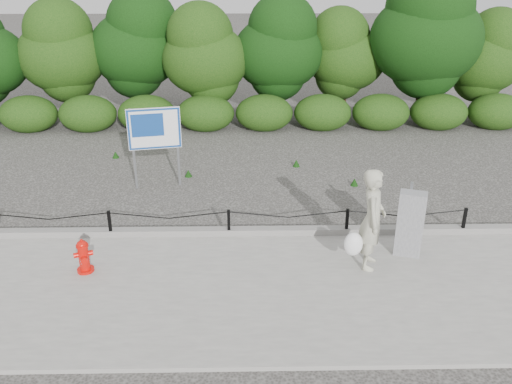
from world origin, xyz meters
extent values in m
plane|color=#2D2B28|center=(0.00, 0.00, 0.00)|extent=(90.00, 90.00, 0.00)
cube|color=gray|center=(0.00, -2.00, 0.04)|extent=(14.00, 4.00, 0.08)
cube|color=slate|center=(0.00, 0.05, 0.15)|extent=(14.00, 0.22, 0.14)
cube|color=black|center=(-2.50, 0.00, 0.38)|extent=(0.06, 0.06, 0.60)
cube|color=black|center=(0.00, 0.00, 0.38)|extent=(0.06, 0.06, 0.60)
cube|color=black|center=(2.50, 0.00, 0.38)|extent=(0.06, 0.06, 0.60)
cube|color=black|center=(5.00, 0.00, 0.38)|extent=(0.06, 0.06, 0.60)
cylinder|color=black|center=(-3.75, 0.00, 0.60)|extent=(2.50, 0.02, 0.02)
cylinder|color=black|center=(-1.25, 0.00, 0.60)|extent=(2.50, 0.02, 0.02)
cylinder|color=black|center=(1.25, 0.00, 0.60)|extent=(2.50, 0.02, 0.02)
cylinder|color=black|center=(3.75, 0.00, 0.60)|extent=(2.50, 0.02, 0.02)
cylinder|color=black|center=(-6.00, 9.00, 1.03)|extent=(0.18, 0.18, 2.06)
ellipsoid|color=#16430F|center=(-6.00, 9.00, 2.47)|extent=(3.05, 2.64, 3.30)
cylinder|color=black|center=(-3.50, 9.40, 1.10)|extent=(0.18, 0.18, 2.20)
ellipsoid|color=#16430F|center=(-3.50, 9.40, 2.64)|extent=(3.26, 2.82, 3.52)
cylinder|color=black|center=(-1.00, 8.60, 1.01)|extent=(0.18, 0.18, 2.01)
ellipsoid|color=#16430F|center=(-1.00, 8.60, 2.41)|extent=(2.98, 2.57, 3.22)
cylinder|color=black|center=(1.50, 9.00, 1.07)|extent=(0.18, 0.18, 2.13)
ellipsoid|color=#16430F|center=(1.50, 9.00, 2.56)|extent=(3.15, 2.73, 3.41)
cylinder|color=black|center=(4.00, 9.40, 0.95)|extent=(0.18, 0.18, 1.89)
ellipsoid|color=#16430F|center=(4.00, 9.40, 2.27)|extent=(2.80, 2.42, 3.03)
cylinder|color=black|center=(6.50, 8.60, 1.30)|extent=(0.18, 0.18, 2.60)
ellipsoid|color=#16430F|center=(6.50, 8.60, 3.12)|extent=(3.85, 3.33, 4.16)
cylinder|color=black|center=(8.80, 9.00, 0.94)|extent=(0.18, 0.18, 1.89)
ellipsoid|color=#16430F|center=(8.80, 9.00, 2.27)|extent=(2.80, 2.42, 3.02)
cylinder|color=red|center=(-2.68, -1.35, 0.11)|extent=(0.40, 0.40, 0.05)
cylinder|color=red|center=(-2.68, -1.35, 0.37)|extent=(0.25, 0.25, 0.48)
cylinder|color=red|center=(-2.68, -1.35, 0.63)|extent=(0.29, 0.29, 0.04)
ellipsoid|color=red|center=(-2.68, -1.35, 0.65)|extent=(0.26, 0.26, 0.15)
cylinder|color=red|center=(-2.68, -1.35, 0.74)|extent=(0.07, 0.07, 0.04)
cylinder|color=red|center=(-2.80, -1.39, 0.45)|extent=(0.12, 0.12, 0.10)
cylinder|color=red|center=(-2.55, -1.30, 0.45)|extent=(0.12, 0.12, 0.10)
cylinder|color=red|center=(-2.63, -1.48, 0.40)|extent=(0.16, 0.14, 0.13)
cylinder|color=slate|center=(-2.71, -1.46, 0.33)|extent=(0.01, 0.05, 0.10)
imported|color=#B0AE96|center=(2.71, -1.23, 1.07)|extent=(0.63, 0.82, 1.98)
ellipsoid|color=white|center=(2.36, -1.38, 0.63)|extent=(0.36, 0.28, 0.48)
cube|color=#9B9B9D|center=(3.57, -0.83, 0.75)|extent=(0.58, 0.44, 1.34)
cube|color=slate|center=(3.57, -0.64, 0.82)|extent=(0.07, 0.07, 1.48)
cube|color=slate|center=(-2.46, 2.74, 1.05)|extent=(0.07, 0.07, 2.11)
cube|color=slate|center=(-1.37, 2.96, 1.05)|extent=(0.07, 0.07, 2.11)
cube|color=white|center=(-1.91, 2.81, 1.58)|extent=(1.30, 0.30, 1.05)
cube|color=navy|center=(-1.90, 2.78, 1.58)|extent=(1.27, 0.26, 1.02)
cube|color=navy|center=(-2.06, 2.74, 1.69)|extent=(0.78, 0.16, 0.58)
camera|label=1|loc=(0.38, -10.15, 5.64)|focal=38.00mm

